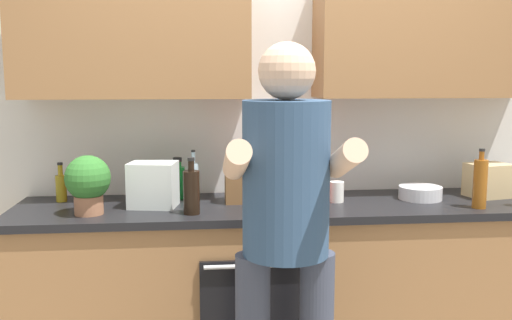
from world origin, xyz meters
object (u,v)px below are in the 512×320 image
Objects in this scene: bottle_soda at (178,181)px; grocery_bag_crisps at (282,185)px; bottle_water at (194,181)px; person_standing at (286,221)px; grocery_bag_bread at (488,180)px; potted_herb at (88,182)px; knife_block at (235,181)px; bottle_soy at (191,191)px; bottle_oil at (61,187)px; bottle_hotsauce at (87,185)px; grocery_bag_produce at (153,185)px; bottle_syrup at (480,183)px; cup_coffee at (337,192)px; mixing_bowl at (420,193)px.

bottle_soda is 0.57m from grocery_bag_crisps.
bottle_water is 1.10× the size of grocery_bag_crisps.
grocery_bag_bread is (1.27, 0.81, -0.01)m from person_standing.
bottle_water is at bearing 24.60° from potted_herb.
knife_block is 1.33× the size of grocery_bag_bread.
bottle_soy is 1.32× the size of bottle_oil.
bottle_hotsauce reaches higher than grocery_bag_produce.
person_standing is at bearing -153.00° from bottle_syrup.
mixing_bowl is (0.47, 0.02, -0.02)m from cup_coffee.
person_standing reaches higher than grocery_bag_crisps.
bottle_soy reaches higher than bottle_soda.
bottle_soda reaches higher than grocery_bag_bread.
bottle_oil is 0.96× the size of grocery_bag_bread.
bottle_oil reaches higher than grocery_bag_crisps.
bottle_hotsauce is at bearing 175.37° from knife_block.
person_standing reaches higher than grocery_bag_produce.
bottle_soy is (0.08, -0.36, 0.01)m from bottle_soda.
bottle_water is at bearing 170.04° from knife_block.
bottle_hotsauce reaches higher than cup_coffee.
knife_block is at bearing -9.96° from bottle_water.
potted_herb is at bearing -164.98° from knife_block.
bottle_water is 0.77m from cup_coffee.
potted_herb reaches higher than bottle_hotsauce.
bottle_soda is 0.62m from bottle_oil.
grocery_bag_produce is (-0.20, 0.18, 0.00)m from bottle_soy.
bottle_soda is at bearing 115.81° from person_standing.
cup_coffee is (0.85, -0.17, -0.04)m from bottle_soda.
bottle_oil is at bearing 175.07° from grocery_bag_crisps.
bottle_syrup is 1.20× the size of grocery_bag_crisps.
knife_block is (-1.02, 0.02, 0.08)m from mixing_bowl.
bottle_soda is 0.48m from bottle_hotsauce.
bottle_hotsauce reaches higher than mixing_bowl.
bottle_water is (0.01, 0.28, -0.00)m from bottle_soy.
grocery_bag_crisps is (0.11, 0.82, -0.01)m from person_standing.
grocery_bag_produce is at bearing -19.29° from bottle_hotsauce.
bottle_oil is 2.19m from bottle_syrup.
grocery_bag_crisps is at bearing -2.92° from bottle_hotsauce.
bottle_water is 0.91× the size of bottle_syrup.
bottle_hotsauce is (0.14, -0.05, 0.01)m from bottle_oil.
grocery_bag_crisps is 0.68m from grocery_bag_produce.
bottle_oil is at bearing 173.07° from knife_block.
mixing_bowl is (1.23, -0.06, -0.07)m from bottle_water.
bottle_oil is at bearing 175.97° from mixing_bowl.
person_standing is 5.55× the size of bottle_syrup.
bottle_hotsauce is 0.38m from grocery_bag_produce.
grocery_bag_bread is (0.40, 0.02, 0.06)m from mixing_bowl.
grocery_bag_produce is (-0.97, -0.01, 0.06)m from cup_coffee.
bottle_syrup reaches higher than bottle_soy.
bottle_hotsauce is at bearing 160.71° from grocery_bag_produce.
knife_block reaches higher than grocery_bag_produce.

